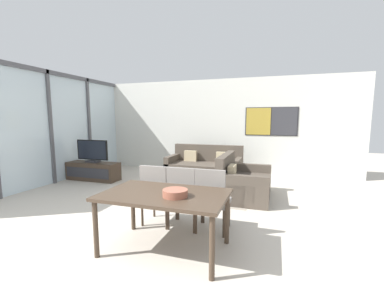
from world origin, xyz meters
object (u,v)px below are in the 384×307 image
at_px(tv_console, 93,171).
at_px(dining_chair_right, 212,197).
at_px(coffee_table, 188,180).
at_px(fruit_bowl, 175,193).
at_px(television, 92,152).
at_px(dining_chair_left, 157,192).
at_px(dining_chair_centre, 184,194).
at_px(sofa_main, 205,168).
at_px(sofa_side, 241,184).
at_px(dining_table, 165,199).

relative_size(tv_console, dining_chair_right, 1.51).
height_order(coffee_table, fruit_bowl, fruit_bowl).
xyz_separation_m(television, dining_chair_left, (2.92, -2.14, -0.25)).
bearing_deg(fruit_bowl, dining_chair_centre, 103.02).
bearing_deg(sofa_main, sofa_side, -51.64).
height_order(dining_table, fruit_bowl, fruit_bowl).
bearing_deg(dining_chair_right, television, 150.53).
bearing_deg(dining_table, coffee_table, 103.01).
distance_m(television, coffee_table, 2.83).
bearing_deg(dining_table, television, 140.05).
height_order(sofa_side, fruit_bowl, sofa_side).
xyz_separation_m(sofa_side, fruit_bowl, (-0.42, -2.59, 0.50)).
bearing_deg(dining_chair_centre, dining_table, -90.00).
bearing_deg(coffee_table, sofa_main, 90.00).
xyz_separation_m(tv_console, dining_chair_left, (2.92, -2.14, 0.28)).
height_order(sofa_side, dining_chair_right, dining_chair_right).
height_order(sofa_main, dining_chair_right, dining_chair_right).
distance_m(television, fruit_bowl, 4.57).
relative_size(tv_console, dining_table, 0.94).
distance_m(coffee_table, dining_chair_right, 2.12).
xyz_separation_m(dining_table, fruit_bowl, (0.18, -0.09, 0.12)).
relative_size(tv_console, television, 1.53).
bearing_deg(dining_chair_left, dining_chair_centre, 0.66).
relative_size(tv_console, sofa_main, 0.71).
bearing_deg(tv_console, television, 90.00).
xyz_separation_m(coffee_table, fruit_bowl, (0.76, -2.62, 0.51)).
height_order(dining_chair_centre, fruit_bowl, dining_chair_centre).
bearing_deg(television, fruit_bowl, -39.40).
xyz_separation_m(television, fruit_bowl, (3.53, -2.90, 0.01)).
bearing_deg(dining_chair_left, dining_table, -57.47).
relative_size(sofa_side, dining_chair_centre, 1.49).
xyz_separation_m(dining_chair_left, fruit_bowl, (0.60, -0.76, 0.26)).
bearing_deg(sofa_side, dining_chair_right, 174.54).
bearing_deg(coffee_table, television, 174.17).
distance_m(dining_chair_left, fruit_bowl, 1.00).
bearing_deg(tv_console, dining_chair_centre, -32.47).
xyz_separation_m(sofa_main, sofa_side, (1.18, -1.50, -0.00)).
distance_m(television, dining_table, 4.37).
bearing_deg(sofa_side, tv_console, 85.58).
relative_size(dining_chair_right, fruit_bowl, 3.19).
xyz_separation_m(television, dining_chair_right, (3.78, -2.13, -0.25)).
height_order(coffee_table, dining_chair_right, dining_chair_right).
distance_m(television, dining_chair_centre, 3.98).
xyz_separation_m(tv_console, fruit_bowl, (3.53, -2.90, 0.54)).
bearing_deg(dining_chair_centre, dining_chair_left, -179.34).
bearing_deg(dining_chair_right, coffee_table, 118.59).
relative_size(dining_table, fruit_bowl, 5.13).
xyz_separation_m(tv_console, dining_chair_right, (3.78, -2.13, 0.28)).
xyz_separation_m(sofa_side, dining_chair_right, (-0.17, -1.83, 0.24)).
bearing_deg(fruit_bowl, dining_chair_left, 128.43).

